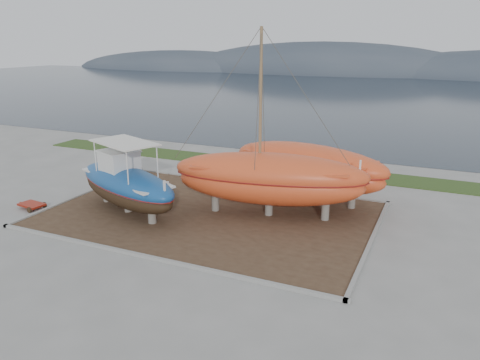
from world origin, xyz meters
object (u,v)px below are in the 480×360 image
at_px(orange_bare_hull, 308,172).
at_px(white_dinghy, 143,189).
at_px(blue_caique, 126,177).
at_px(red_trailer, 32,206).
at_px(orange_sailboat, 270,126).

bearing_deg(orange_bare_hull, white_dinghy, -144.05).
height_order(blue_caique, red_trailer, blue_caique).
xyz_separation_m(white_dinghy, orange_bare_hull, (9.38, 4.24, 1.10)).
distance_m(blue_caique, red_trailer, 6.22).
distance_m(orange_sailboat, red_trailer, 14.93).
bearing_deg(blue_caique, red_trailer, -139.46).
bearing_deg(red_trailer, orange_bare_hull, 36.97).
distance_m(white_dinghy, orange_sailboat, 9.41).
xyz_separation_m(white_dinghy, red_trailer, (-5.03, -4.14, -0.49)).
bearing_deg(red_trailer, blue_caique, 25.35).
bearing_deg(orange_bare_hull, orange_sailboat, -95.71).
relative_size(orange_bare_hull, red_trailer, 4.57).
bearing_deg(white_dinghy, blue_caique, -91.64).
bearing_deg(orange_bare_hull, red_trailer, -138.19).
xyz_separation_m(white_dinghy, orange_sailboat, (8.23, 0.55, 4.53)).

